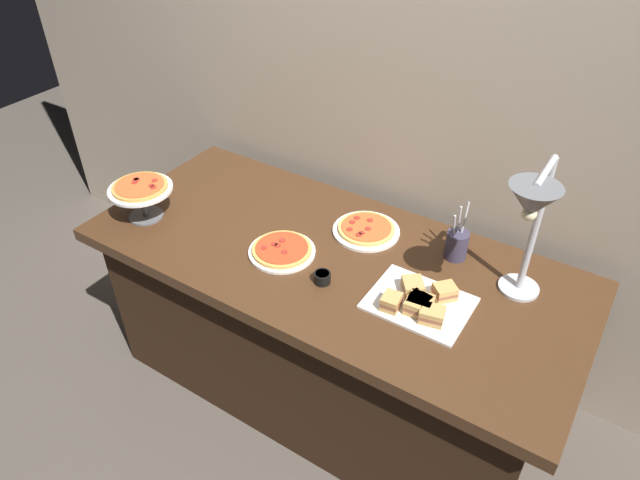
{
  "coord_description": "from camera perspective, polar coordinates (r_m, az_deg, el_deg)",
  "views": [
    {
      "loc": [
        0.88,
        -1.44,
        2.11
      ],
      "look_at": [
        -0.05,
        0.0,
        0.81
      ],
      "focal_mm": 32.18,
      "sensor_mm": 36.0,
      "label": 1
    }
  ],
  "objects": [
    {
      "name": "buffet_table",
      "position": [
        2.41,
        0.93,
        -8.42
      ],
      "size": [
        1.9,
        0.84,
        0.76
      ],
      "color": "#422816",
      "rests_on": "ground_plane"
    },
    {
      "name": "sandwich_platter",
      "position": [
        1.96,
        9.87,
        -6.05
      ],
      "size": [
        0.34,
        0.26,
        0.06
      ],
      "color": "white",
      "rests_on": "buffet_table"
    },
    {
      "name": "sauce_cup_near",
      "position": [
        2.03,
        0.23,
        -3.72
      ],
      "size": [
        0.06,
        0.06,
        0.04
      ],
      "color": "black",
      "rests_on": "buffet_table"
    },
    {
      "name": "back_wall",
      "position": [
        2.32,
        7.88,
        13.75
      ],
      "size": [
        4.4,
        0.04,
        2.4
      ],
      "primitive_type": "cube",
      "color": "tan",
      "rests_on": "ground_plane"
    },
    {
      "name": "pizza_plate_front",
      "position": [
        2.27,
        4.61,
        1.04
      ],
      "size": [
        0.27,
        0.27,
        0.03
      ],
      "color": "white",
      "rests_on": "buffet_table"
    },
    {
      "name": "heat_lamp",
      "position": [
        1.76,
        20.29,
        2.58
      ],
      "size": [
        0.15,
        0.34,
        0.53
      ],
      "color": "#B7BABF",
      "rests_on": "buffet_table"
    },
    {
      "name": "pizza_plate_center",
      "position": [
        2.16,
        -3.81,
        -1.03
      ],
      "size": [
        0.25,
        0.25,
        0.03
      ],
      "color": "white",
      "rests_on": "buffet_table"
    },
    {
      "name": "ground_plane",
      "position": [
        2.7,
        0.85,
        -14.16
      ],
      "size": [
        8.0,
        8.0,
        0.0
      ],
      "primitive_type": "plane",
      "color": "#4C443D"
    },
    {
      "name": "pizza_plate_raised_stand",
      "position": [
        2.4,
        -17.39,
        4.67
      ],
      "size": [
        0.25,
        0.25,
        0.16
      ],
      "color": "#595B60",
      "rests_on": "buffet_table"
    },
    {
      "name": "utensil_holder",
      "position": [
        2.17,
        13.43,
        -0.41
      ],
      "size": [
        0.08,
        0.08,
        0.23
      ],
      "color": "#383347",
      "rests_on": "buffet_table"
    }
  ]
}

